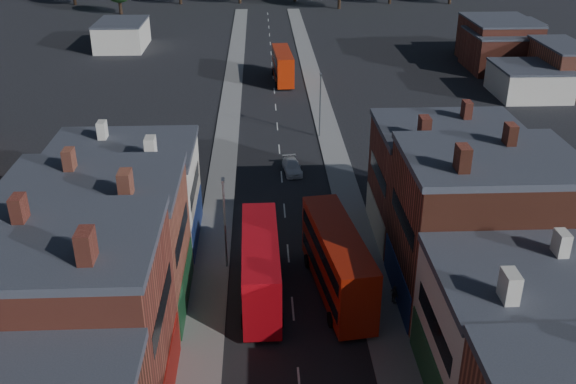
{
  "coord_description": "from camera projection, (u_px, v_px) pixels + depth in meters",
  "views": [
    {
      "loc": [
        -2.12,
        -15.56,
        28.99
      ],
      "look_at": [
        0.0,
        32.23,
        5.8
      ],
      "focal_mm": 40.0,
      "sensor_mm": 36.0,
      "label": 1
    }
  ],
  "objects": [
    {
      "name": "pavement_west",
      "position": [
        223.0,
        170.0,
        71.38
      ],
      "size": [
        3.0,
        200.0,
        0.12
      ],
      "primitive_type": "cube",
      "color": "gray",
      "rests_on": "ground"
    },
    {
      "name": "pavement_east",
      "position": [
        339.0,
        168.0,
        71.9
      ],
      "size": [
        3.0,
        200.0,
        0.12
      ],
      "primitive_type": "cube",
      "color": "gray",
      "rests_on": "ground"
    },
    {
      "name": "lamp_post_2",
      "position": [
        225.0,
        218.0,
        51.43
      ],
      "size": [
        0.25,
        0.7,
        8.12
      ],
      "color": "slate",
      "rests_on": "ground"
    },
    {
      "name": "lamp_post_3",
      "position": [
        320.0,
        101.0,
        78.81
      ],
      "size": [
        0.25,
        0.7,
        8.12
      ],
      "color": "slate",
      "rests_on": "ground"
    },
    {
      "name": "bus_0",
      "position": [
        261.0,
        266.0,
        48.52
      ],
      "size": [
        3.14,
        11.92,
        5.13
      ],
      "rotation": [
        0.0,
        0.0,
        0.01
      ],
      "color": "#B60A13",
      "rests_on": "ground"
    },
    {
      "name": "bus_1",
      "position": [
        337.0,
        261.0,
        48.92
      ],
      "size": [
        4.58,
        12.88,
        5.44
      ],
      "rotation": [
        0.0,
        0.0,
        0.14
      ],
      "color": "#A61B09",
      "rests_on": "ground"
    },
    {
      "name": "bus_2",
      "position": [
        283.0,
        65.0,
        102.18
      ],
      "size": [
        3.32,
        11.46,
        4.9
      ],
      "rotation": [
        0.0,
        0.0,
        0.05
      ],
      "color": "#AE2207",
      "rests_on": "ground"
    },
    {
      "name": "car_2",
      "position": [
        257.0,
        216.0,
        60.6
      ],
      "size": [
        2.14,
        4.11,
        1.1
      ],
      "primitive_type": "imported",
      "rotation": [
        0.0,
        0.0,
        -0.08
      ],
      "color": "black",
      "rests_on": "ground"
    },
    {
      "name": "car_3",
      "position": [
        292.0,
        167.0,
        70.73
      ],
      "size": [
        2.35,
        4.71,
        1.31
      ],
      "primitive_type": "imported",
      "rotation": [
        0.0,
        0.0,
        0.12
      ],
      "color": "white",
      "rests_on": "ground"
    },
    {
      "name": "ped_3",
      "position": [
        394.0,
        294.0,
        48.44
      ],
      "size": [
        0.74,
        0.98,
        1.53
      ],
      "primitive_type": "imported",
      "rotation": [
        0.0,
        0.0,
        2.0
      ],
      "color": "#57504A",
      "rests_on": "pavement_east"
    }
  ]
}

